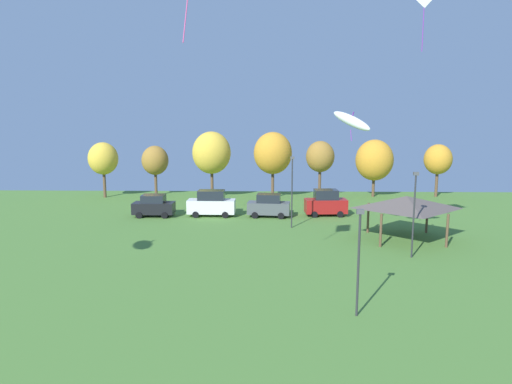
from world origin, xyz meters
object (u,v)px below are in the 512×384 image
object	(u,v)px
kite_flying_2	(352,121)
park_pavilion	(406,202)
parked_car_third_from_left	(269,206)
treeline_tree_0	(103,159)
parked_car_rightmost_in_row	(326,203)
treeline_tree_4	(320,157)
light_post_0	(414,210)
light_post_1	(292,188)
treeline_tree_3	(273,153)
parked_car_leftmost	(154,206)
treeline_tree_1	(155,161)
parked_car_second_from_left	(211,204)
treeline_tree_6	(438,160)
light_post_2	(359,256)
treeline_tree_2	(212,153)
treeline_tree_5	(374,160)

from	to	relation	value
kite_flying_2	park_pavilion	world-z (taller)	kite_flying_2
parked_car_third_from_left	treeline_tree_0	bearing A→B (deg)	157.55
parked_car_rightmost_in_row	treeline_tree_4	distance (m)	12.07
light_post_0	treeline_tree_0	xyz separation A→B (m)	(-30.55, 24.21, 1.38)
light_post_1	treeline_tree_3	xyz separation A→B (m)	(-1.53, 15.31, 1.94)
parked_car_leftmost	treeline_tree_1	distance (m)	13.33
parked_car_second_from_left	treeline_tree_4	distance (m)	17.49
parked_car_second_from_left	park_pavilion	world-z (taller)	park_pavilion
parked_car_third_from_left	treeline_tree_6	world-z (taller)	treeline_tree_6
light_post_2	treeline_tree_3	xyz separation A→B (m)	(-3.80, 33.85, 2.45)
treeline_tree_2	kite_flying_2	bearing A→B (deg)	-55.35
parked_car_third_from_left	parked_car_second_from_left	bearing A→B (deg)	-176.76
parked_car_leftmost	treeline_tree_2	distance (m)	12.63
light_post_0	treeline_tree_1	bearing A→B (deg)	133.56
treeline_tree_0	treeline_tree_1	bearing A→B (deg)	14.22
parked_car_second_from_left	light_post_2	world-z (taller)	light_post_2
treeline_tree_6	light_post_2	bearing A→B (deg)	-115.34
parked_car_second_from_left	parked_car_rightmost_in_row	distance (m)	11.57
parked_car_leftmost	treeline_tree_6	world-z (taller)	treeline_tree_6
treeline_tree_0	treeline_tree_5	bearing A→B (deg)	2.26
treeline_tree_2	treeline_tree_4	size ratio (longest dim) A/B	1.17
parked_car_second_from_left	park_pavilion	distance (m)	19.00
parked_car_second_from_left	park_pavilion	bearing A→B (deg)	-25.89
parked_car_second_from_left	treeline_tree_0	xyz separation A→B (m)	(-14.65, 10.72, 3.56)
treeline_tree_2	parked_car_third_from_left	bearing A→B (deg)	-57.22
parked_car_leftmost	treeline_tree_3	distance (m)	16.85
light_post_1	treeline_tree_6	distance (m)	25.54
park_pavilion	treeline_tree_3	size ratio (longest dim) A/B	0.80
treeline_tree_6	kite_flying_2	bearing A→B (deg)	-125.06
light_post_2	treeline_tree_1	bearing A→B (deg)	117.73
light_post_0	light_post_2	world-z (taller)	light_post_0
parked_car_leftmost	light_post_1	size ratio (longest dim) A/B	0.63
light_post_1	treeline_tree_4	size ratio (longest dim) A/B	0.92
treeline_tree_1	treeline_tree_3	xyz separation A→B (m)	(14.89, -1.71, 1.09)
kite_flying_2	light_post_1	size ratio (longest dim) A/B	0.49
light_post_1	treeline_tree_2	bearing A→B (deg)	120.49
light_post_2	treeline_tree_0	bearing A→B (deg)	126.04
park_pavilion	light_post_2	xyz separation A→B (m)	(-6.75, -14.74, 0.04)
light_post_2	treeline_tree_5	bearing A→B (deg)	75.88
light_post_1	treeline_tree_0	bearing A→B (deg)	145.45
parked_car_second_from_left	treeline_tree_5	distance (m)	22.74
parked_car_rightmost_in_row	parked_car_second_from_left	bearing A→B (deg)	178.14
parked_car_third_from_left	treeline_tree_5	size ratio (longest dim) A/B	0.60
light_post_2	treeline_tree_4	distance (m)	35.36
light_post_0	parked_car_rightmost_in_row	bearing A→B (deg)	107.26
park_pavilion	treeline_tree_1	world-z (taller)	treeline_tree_1
park_pavilion	treeline_tree_5	world-z (taller)	treeline_tree_5
parked_car_second_from_left	light_post_0	bearing A→B (deg)	-39.26
treeline_tree_5	treeline_tree_6	distance (m)	7.92
treeline_tree_6	light_post_1	bearing A→B (deg)	-138.39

